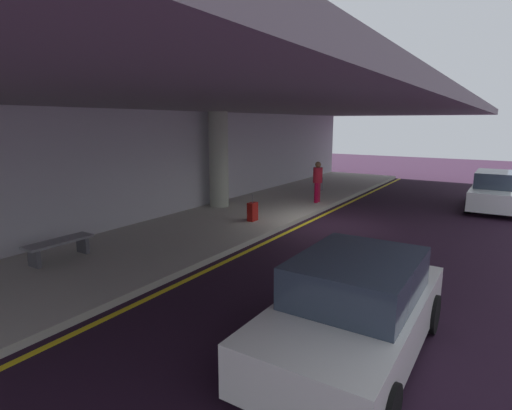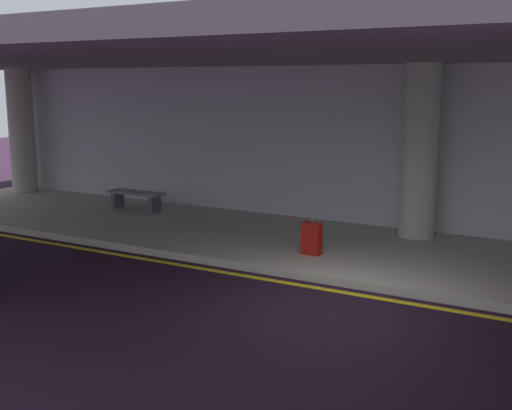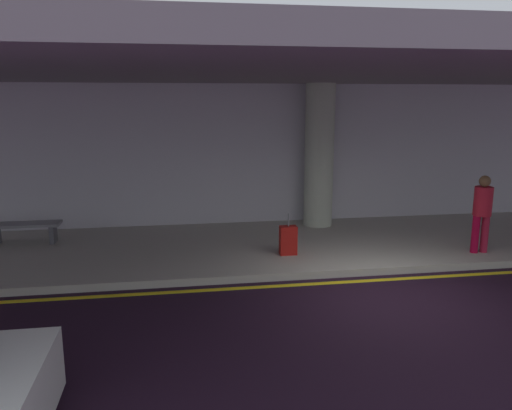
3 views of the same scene
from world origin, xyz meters
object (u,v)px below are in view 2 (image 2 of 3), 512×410
object	(u,v)px
bench_metal	(136,197)
suitcase_upright_primary	(312,238)
support_column_left_mid	(420,152)
support_column_far_left	(22,131)

from	to	relation	value
bench_metal	suitcase_upright_primary	bearing A→B (deg)	-17.09
support_column_left_mid	bench_metal	distance (m)	7.31
suitcase_upright_primary	support_column_far_left	bearing A→B (deg)	147.23
support_column_left_mid	bench_metal	world-z (taller)	support_column_left_mid
suitcase_upright_primary	bench_metal	xyz separation A→B (m)	(-5.78, 1.78, 0.04)
support_column_far_left	bench_metal	size ratio (longest dim) A/B	2.28
support_column_left_mid	suitcase_upright_primary	bearing A→B (deg)	-118.92
support_column_left_mid	suitcase_upright_primary	xyz separation A→B (m)	(-1.35, -2.44, -1.51)
support_column_far_left	support_column_left_mid	size ratio (longest dim) A/B	1.00
suitcase_upright_primary	bench_metal	bearing A→B (deg)	143.04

